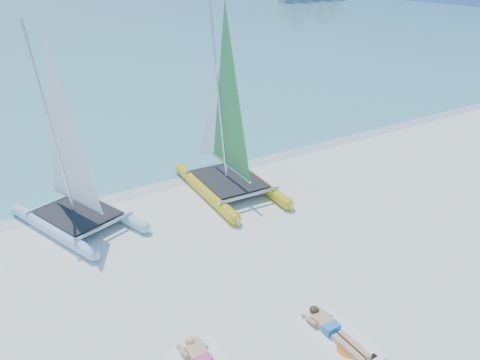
# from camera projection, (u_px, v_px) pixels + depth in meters

# --- Properties ---
(ground) EXTENTS (140.00, 140.00, 0.00)m
(ground) POSITION_uv_depth(u_px,v_px,m) (243.00, 255.00, 12.86)
(ground) COLOR white
(ground) RESTS_ON ground
(wet_sand_strip) EXTENTS (140.00, 1.40, 0.01)m
(wet_sand_strip) POSITION_uv_depth(u_px,v_px,m) (163.00, 181.00, 17.07)
(wet_sand_strip) COLOR silver
(wet_sand_strip) RESTS_ON ground
(catamaran_blue) EXTENTS (3.52, 4.95, 6.13)m
(catamaran_blue) POSITION_uv_depth(u_px,v_px,m) (69.00, 168.00, 13.64)
(catamaran_blue) COLOR #AACEDF
(catamaran_blue) RESTS_ON ground
(catamaran_yellow) EXTENTS (2.55, 5.27, 6.65)m
(catamaran_yellow) POSITION_uv_depth(u_px,v_px,m) (223.00, 129.00, 15.94)
(catamaran_yellow) COLOR gold
(catamaran_yellow) RESTS_ON ground
(towel_b) EXTENTS (1.00, 1.85, 0.02)m
(towel_b) POSITION_uv_depth(u_px,v_px,m) (338.00, 339.00, 10.02)
(towel_b) COLOR white
(towel_b) RESTS_ON ground
(sunbather_b) EXTENTS (0.37, 1.73, 0.26)m
(sunbather_b) POSITION_uv_depth(u_px,v_px,m) (332.00, 329.00, 10.12)
(sunbather_b) COLOR tan
(sunbather_b) RESTS_ON towel_b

